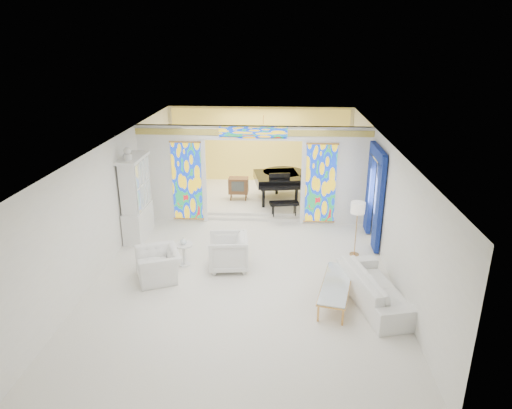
# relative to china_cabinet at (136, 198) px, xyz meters

# --- Properties ---
(floor) EXTENTS (12.00, 12.00, 0.00)m
(floor) POSITION_rel_china_cabinet_xyz_m (3.22, -0.60, -1.17)
(floor) COLOR white
(floor) RESTS_ON ground
(ceiling) EXTENTS (7.00, 12.00, 0.02)m
(ceiling) POSITION_rel_china_cabinet_xyz_m (3.22, -0.60, 1.83)
(ceiling) COLOR white
(ceiling) RESTS_ON wall_back
(wall_back) EXTENTS (7.00, 0.02, 3.00)m
(wall_back) POSITION_rel_china_cabinet_xyz_m (3.22, 5.40, 0.33)
(wall_back) COLOR white
(wall_back) RESTS_ON floor
(wall_front) EXTENTS (7.00, 0.02, 3.00)m
(wall_front) POSITION_rel_china_cabinet_xyz_m (3.22, -6.60, 0.33)
(wall_front) COLOR white
(wall_front) RESTS_ON floor
(wall_left) EXTENTS (0.02, 12.00, 3.00)m
(wall_left) POSITION_rel_china_cabinet_xyz_m (-0.28, -0.60, 0.33)
(wall_left) COLOR white
(wall_left) RESTS_ON floor
(wall_right) EXTENTS (0.02, 12.00, 3.00)m
(wall_right) POSITION_rel_china_cabinet_xyz_m (6.72, -0.60, 0.33)
(wall_right) COLOR white
(wall_right) RESTS_ON floor
(partition_wall) EXTENTS (7.00, 0.22, 3.00)m
(partition_wall) POSITION_rel_china_cabinet_xyz_m (3.22, 1.40, 0.48)
(partition_wall) COLOR white
(partition_wall) RESTS_ON floor
(stained_glass_left) EXTENTS (0.90, 0.04, 2.40)m
(stained_glass_left) POSITION_rel_china_cabinet_xyz_m (1.19, 1.29, 0.13)
(stained_glass_left) COLOR gold
(stained_glass_left) RESTS_ON partition_wall
(stained_glass_right) EXTENTS (0.90, 0.04, 2.40)m
(stained_glass_right) POSITION_rel_china_cabinet_xyz_m (5.25, 1.29, 0.13)
(stained_glass_right) COLOR gold
(stained_glass_right) RESTS_ON partition_wall
(stained_glass_transom) EXTENTS (2.00, 0.04, 0.34)m
(stained_glass_transom) POSITION_rel_china_cabinet_xyz_m (3.22, 1.29, 1.65)
(stained_glass_transom) COLOR gold
(stained_glass_transom) RESTS_ON partition_wall
(alcove_platform) EXTENTS (6.80, 3.80, 0.18)m
(alcove_platform) POSITION_rel_china_cabinet_xyz_m (3.22, 3.50, -1.08)
(alcove_platform) COLOR white
(alcove_platform) RESTS_ON floor
(gold_curtain_back) EXTENTS (6.70, 0.10, 2.90)m
(gold_curtain_back) POSITION_rel_china_cabinet_xyz_m (3.22, 5.28, 0.33)
(gold_curtain_back) COLOR #FFDB58
(gold_curtain_back) RESTS_ON wall_back
(chandelier) EXTENTS (0.48, 0.48, 0.30)m
(chandelier) POSITION_rel_china_cabinet_xyz_m (3.42, 3.40, 1.38)
(chandelier) COLOR #C58B45
(chandelier) RESTS_ON ceiling
(blue_drapes) EXTENTS (0.14, 1.85, 2.65)m
(blue_drapes) POSITION_rel_china_cabinet_xyz_m (6.62, 0.10, 0.41)
(blue_drapes) COLOR navy
(blue_drapes) RESTS_ON wall_right
(china_cabinet) EXTENTS (0.56, 1.46, 2.72)m
(china_cabinet) POSITION_rel_china_cabinet_xyz_m (0.00, 0.00, 0.00)
(china_cabinet) COLOR white
(china_cabinet) RESTS_ON floor
(armchair_left) EXTENTS (1.31, 1.38, 0.71)m
(armchair_left) POSITION_rel_china_cabinet_xyz_m (1.20, -2.37, -0.82)
(armchair_left) COLOR white
(armchair_left) RESTS_ON floor
(armchair_right) EXTENTS (1.06, 1.03, 0.87)m
(armchair_right) POSITION_rel_china_cabinet_xyz_m (2.79, -1.76, -0.73)
(armchair_right) COLOR white
(armchair_right) RESTS_ON floor
(sofa) EXTENTS (1.52, 2.61, 0.72)m
(sofa) POSITION_rel_china_cabinet_xyz_m (6.17, -3.12, -0.81)
(sofa) COLOR white
(sofa) RESTS_ON floor
(side_table) EXTENTS (0.59, 0.59, 0.57)m
(side_table) POSITION_rel_china_cabinet_xyz_m (1.66, -1.65, -0.79)
(side_table) COLOR white
(side_table) RESTS_ON floor
(vase) EXTENTS (0.21, 0.21, 0.18)m
(vase) POSITION_rel_china_cabinet_xyz_m (1.66, -1.65, -0.51)
(vase) COLOR silver
(vase) RESTS_ON side_table
(coffee_table) EXTENTS (1.00, 2.00, 0.43)m
(coffee_table) POSITION_rel_china_cabinet_xyz_m (5.30, -3.11, -0.78)
(coffee_table) COLOR silver
(coffee_table) RESTS_ON floor
(floor_lamp) EXTENTS (0.47, 0.47, 1.48)m
(floor_lamp) POSITION_rel_china_cabinet_xyz_m (6.04, -0.83, 0.09)
(floor_lamp) COLOR #C58B45
(floor_lamp) RESTS_ON floor
(grand_piano) EXTENTS (1.91, 2.95, 1.10)m
(grand_piano) POSITION_rel_china_cabinet_xyz_m (4.02, 3.08, -0.25)
(grand_piano) COLOR black
(grand_piano) RESTS_ON alcove_platform
(tv_console) EXTENTS (0.66, 0.46, 0.77)m
(tv_console) POSITION_rel_china_cabinet_xyz_m (2.60, 2.92, -0.49)
(tv_console) COLOR brown
(tv_console) RESTS_ON alcove_platform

